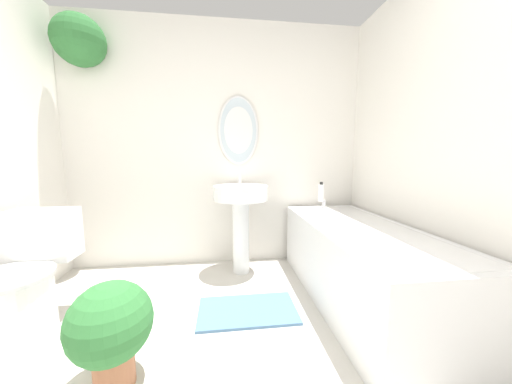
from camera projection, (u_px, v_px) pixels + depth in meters
The scene contains 8 objects.
wall_back at pixel (200, 132), 2.53m from camera, with size 3.00×0.42×2.40m.
wall_right at pixel (449, 139), 1.62m from camera, with size 0.06×2.40×2.40m.
toilet at pixel (21, 287), 1.53m from camera, with size 0.44×0.65×0.74m.
pedestal_sink at pixel (241, 208), 2.38m from camera, with size 0.50×0.50×0.93m.
bathtub at pixel (360, 262), 1.93m from camera, with size 0.71×1.68×0.66m.
shampoo_bottle at pixel (321, 192), 2.53m from camera, with size 0.06×0.06×0.19m.
potted_plant at pixel (111, 327), 1.19m from camera, with size 0.37×0.37×0.51m.
bath_mat at pixel (247, 310), 1.81m from camera, with size 0.69×0.39×0.02m.
Camera 1 is at (0.05, -0.34, 1.08)m, focal length 18.00 mm.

